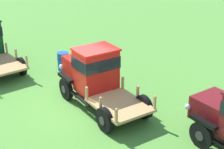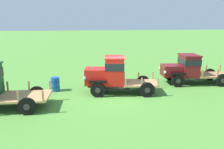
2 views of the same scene
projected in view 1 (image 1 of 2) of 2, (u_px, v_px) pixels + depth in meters
ground_plane at (80, 106)px, 13.68m from camera, size 240.00×240.00×0.00m
vintage_truck_second_in_line at (95, 74)px, 13.52m from camera, size 4.82×2.61×2.34m
oil_drum_beside_row at (63, 61)px, 16.89m from camera, size 0.58×0.58×0.92m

